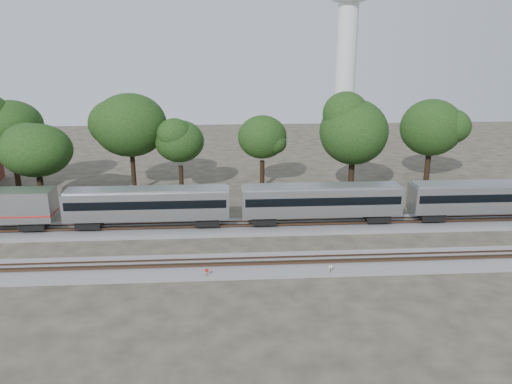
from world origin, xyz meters
TOP-DOWN VIEW (x-y plane):
  - ground at (0.00, 0.00)m, footprint 160.00×160.00m
  - track_far at (0.00, 6.00)m, footprint 160.00×5.00m
  - track_near at (0.00, -4.00)m, footprint 160.00×5.00m
  - train at (12.92, 6.00)m, footprint 91.81×3.17m
  - switch_stand_red at (0.40, -6.35)m, footprint 0.35×0.15m
  - switch_stand_white at (11.31, -6.32)m, footprint 0.35×0.07m
  - switch_lever at (6.93, -5.95)m, footprint 0.58×0.48m
  - tree_1 at (-26.41, 22.29)m, footprint 9.29×9.29m
  - tree_2 at (-20.64, 14.72)m, footprint 7.57×7.57m
  - tree_3 at (-10.41, 21.33)m, footprint 9.49×9.49m
  - tree_4 at (-3.79, 19.90)m, footprint 7.46×7.46m
  - tree_5 at (7.46, 22.36)m, footprint 7.43×7.43m
  - tree_6 at (18.92, 17.00)m, footprint 8.97×8.97m
  - tree_7 at (32.39, 24.43)m, footprint 8.17×8.17m

SIDE VIEW (x-z plane):
  - ground at x=0.00m, z-range 0.00..0.00m
  - switch_lever at x=6.93m, z-range 0.00..0.30m
  - track_far at x=0.00m, z-range -0.16..0.57m
  - track_near at x=0.00m, z-range -0.16..0.57m
  - switch_stand_white at x=11.31m, z-range 0.15..1.25m
  - switch_stand_red at x=0.40m, z-range 0.16..1.29m
  - train at x=12.92m, z-range 0.91..5.58m
  - tree_5 at x=7.46m, z-range 2.05..12.53m
  - tree_4 at x=-3.79m, z-range 2.06..12.58m
  - tree_2 at x=-20.64m, z-range 2.09..12.76m
  - tree_7 at x=32.39m, z-range 2.26..13.78m
  - tree_6 at x=18.92m, z-range 2.49..15.13m
  - tree_1 at x=-26.41m, z-range 2.58..15.67m
  - tree_3 at x=-10.41m, z-range 2.63..16.02m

